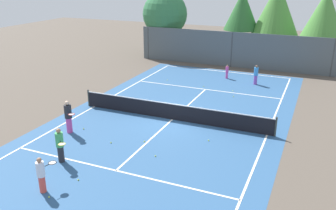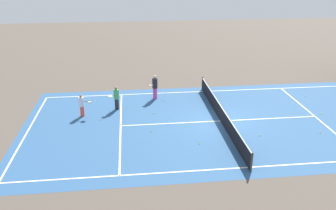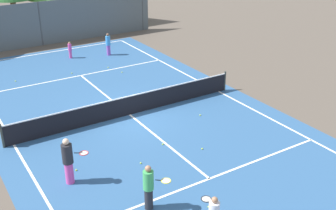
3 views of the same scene
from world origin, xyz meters
TOP-DOWN VIEW (x-y plane):
  - ground_plane at (0.00, 0.00)m, footprint 80.00×80.00m
  - court_surface at (0.00, 0.00)m, footprint 13.00×25.00m
  - tennis_net at (0.00, 0.00)m, footprint 11.90×0.10m
  - perimeter_fence at (0.00, 14.00)m, footprint 18.00×0.12m
  - player_0 at (0.68, 9.97)m, footprint 0.24×0.24m
  - player_1 at (-2.72, -6.68)m, footprint 0.85×0.78m
  - player_3 at (-4.42, -3.89)m, footprint 0.92×0.75m
  - player_4 at (3.15, 9.21)m, footprint 0.33×0.33m
  - tennis_ball_0 at (-1.66, -4.15)m, footprint 0.07×0.07m
  - tennis_ball_1 at (-3.29, 0.27)m, footprint 0.07×0.07m
  - tennis_ball_2 at (2.84, -1.93)m, footprint 0.07×0.07m
  - tennis_ball_3 at (1.03, -4.55)m, footprint 0.07×0.07m
  - tennis_ball_4 at (-3.97, -3.28)m, footprint 0.07×0.07m
  - tennis_ball_5 at (2.33, 5.53)m, footprint 0.07×0.07m
  - tennis_ball_6 at (-1.04, -7.71)m, footprint 0.07×0.07m
  - tennis_ball_7 at (-0.34, 7.01)m, footprint 0.07×0.07m
  - tennis_ball_8 at (3.49, 0.49)m, footprint 0.07×0.07m
  - tennis_ball_9 at (1.98, 6.78)m, footprint 0.07×0.07m
  - tennis_ball_10 at (-3.60, 7.49)m, footprint 0.07×0.07m
  - tennis_ball_11 at (-0.16, -3.35)m, footprint 0.07×0.07m
  - tennis_ball_12 at (2.26, 1.77)m, footprint 0.07×0.07m

SIDE VIEW (x-z plane):
  - ground_plane at x=0.00m, z-range 0.00..0.00m
  - court_surface at x=0.00m, z-range 0.00..0.01m
  - tennis_ball_0 at x=-1.66m, z-range 0.00..0.07m
  - tennis_ball_1 at x=-3.29m, z-range 0.00..0.07m
  - tennis_ball_2 at x=2.84m, z-range 0.00..0.07m
  - tennis_ball_3 at x=1.03m, z-range 0.00..0.07m
  - tennis_ball_4 at x=-3.97m, z-range 0.00..0.07m
  - tennis_ball_5 at x=2.33m, z-range 0.00..0.07m
  - tennis_ball_6 at x=-1.04m, z-range 0.00..0.07m
  - tennis_ball_7 at x=-0.34m, z-range 0.00..0.07m
  - tennis_ball_8 at x=3.49m, z-range 0.00..0.07m
  - tennis_ball_9 at x=1.98m, z-range 0.00..0.07m
  - tennis_ball_10 at x=-3.60m, z-range 0.00..0.07m
  - tennis_ball_11 at x=-0.16m, z-range 0.00..0.07m
  - tennis_ball_12 at x=2.26m, z-range 0.00..0.07m
  - tennis_net at x=0.00m, z-range -0.04..1.06m
  - player_0 at x=0.68m, z-range 0.01..1.15m
  - player_4 at x=3.15m, z-range 0.02..1.55m
  - player_1 at x=-2.72m, z-range 0.03..1.68m
  - player_3 at x=-4.42m, z-range 0.03..1.84m
  - perimeter_fence at x=0.00m, z-range 0.00..3.20m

